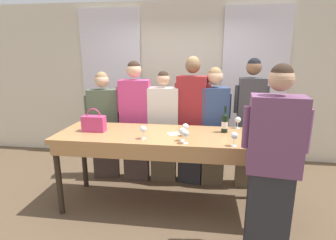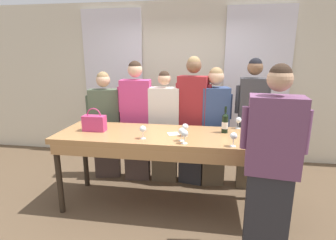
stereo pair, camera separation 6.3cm
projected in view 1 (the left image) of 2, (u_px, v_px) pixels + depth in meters
ground_plane at (167, 205)px, 3.41m from camera, size 18.00×18.00×0.00m
wall_back at (181, 83)px, 4.79m from camera, size 12.00×0.06×2.80m
curtain_panel_left at (112, 85)px, 4.91m from camera, size 1.11×0.03×2.69m
curtain_panel_right at (254, 87)px, 4.57m from camera, size 1.11×0.03×2.69m
tasting_bar at (167, 141)px, 3.17m from camera, size 2.68×0.84×0.97m
wine_bottle at (225, 123)px, 3.20m from camera, size 0.08×0.08×0.33m
handbag at (94, 123)px, 3.25m from camera, size 0.28×0.13×0.29m
wine_glass_front_left at (185, 127)px, 3.05m from camera, size 0.08×0.08×0.15m
wine_glass_front_mid at (238, 120)px, 3.38m from camera, size 0.08×0.08×0.15m
wine_glass_front_right at (182, 132)px, 2.88m from camera, size 0.08×0.08×0.15m
wine_glass_center_left at (185, 134)px, 2.80m from camera, size 0.08×0.08×0.15m
wine_glass_center_mid at (234, 136)px, 2.72m from camera, size 0.08×0.08×0.15m
wine_glass_center_right at (250, 123)px, 3.26m from camera, size 0.08×0.08×0.15m
wine_glass_back_left at (143, 130)px, 2.96m from camera, size 0.08×0.08×0.15m
napkin at (174, 134)px, 3.15m from camera, size 0.17×0.17×0.00m
guest_olive_jacket at (104, 125)px, 4.01m from camera, size 0.56×0.29×1.66m
guest_pink_top at (136, 121)px, 3.93m from camera, size 0.55×0.29×1.82m
guest_cream_sweater at (164, 127)px, 3.90m from camera, size 0.55×0.22×1.68m
guest_striped_shirt at (192, 120)px, 3.81m from camera, size 0.53×0.31×1.88m
guest_navy_coat at (213, 126)px, 3.79m from camera, size 0.50×0.32×1.74m
guest_beige_cap at (250, 123)px, 3.71m from camera, size 0.47×0.29×1.86m
host_pouring at (272, 166)px, 2.36m from camera, size 0.57×0.33×1.84m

